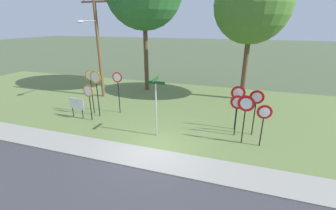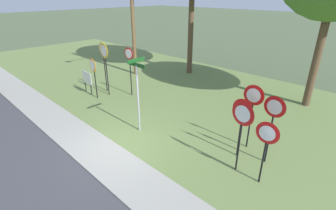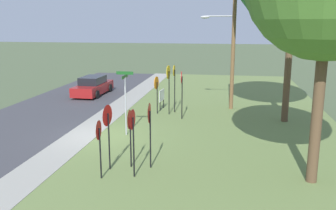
# 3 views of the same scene
# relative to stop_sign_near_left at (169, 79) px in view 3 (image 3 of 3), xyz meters

# --- Properties ---
(ground_plane) EXTENTS (160.00, 160.00, 0.00)m
(ground_plane) POSITION_rel_stop_sign_near_left_xyz_m (4.76, -2.67, -2.18)
(ground_plane) COLOR #4C5B3D
(road_asphalt) EXTENTS (44.00, 6.40, 0.01)m
(road_asphalt) POSITION_rel_stop_sign_near_left_xyz_m (4.76, -7.47, -2.17)
(road_asphalt) COLOR #3D3D42
(road_asphalt) RESTS_ON ground_plane
(sidewalk_strip) EXTENTS (44.00, 1.60, 0.06)m
(sidewalk_strip) POSITION_rel_stop_sign_near_left_xyz_m (4.76, -3.47, -2.15)
(sidewalk_strip) COLOR #99968C
(sidewalk_strip) RESTS_ON ground_plane
(grass_median) EXTENTS (44.00, 12.00, 0.04)m
(grass_median) POSITION_rel_stop_sign_near_left_xyz_m (4.76, 3.33, -2.16)
(grass_median) COLOR olive
(grass_median) RESTS_ON ground_plane
(stop_sign_near_left) EXTENTS (0.79, 0.12, 2.90)m
(stop_sign_near_left) POSITION_rel_stop_sign_near_left_xyz_m (0.00, 0.00, 0.00)
(stop_sign_near_left) COLOR black
(stop_sign_near_left) RESTS_ON grass_median
(stop_sign_near_right) EXTENTS (0.64, 0.11, 2.69)m
(stop_sign_near_right) POSITION_rel_stop_sign_near_left_xyz_m (0.96, 0.89, -0.21)
(stop_sign_near_right) COLOR black
(stop_sign_near_right) RESTS_ON grass_median
(stop_sign_far_left) EXTENTS (0.64, 0.10, 2.85)m
(stop_sign_far_left) POSITION_rel_stop_sign_near_left_xyz_m (-0.59, 0.26, -0.10)
(stop_sign_far_left) COLOR black
(stop_sign_far_left) RESTS_ON grass_median
(stop_sign_far_center) EXTENTS (0.75, 0.14, 2.23)m
(stop_sign_far_center) POSITION_rel_stop_sign_near_left_xyz_m (-0.06, -0.72, -0.52)
(stop_sign_far_center) COLOR black
(stop_sign_far_center) RESTS_ON grass_median
(yield_sign_near_left) EXTENTS (0.71, 0.11, 2.44)m
(yield_sign_near_left) POSITION_rel_stop_sign_near_left_xyz_m (9.14, 0.24, -0.32)
(yield_sign_near_left) COLOR black
(yield_sign_near_left) RESTS_ON grass_median
(yield_sign_near_right) EXTENTS (0.74, 0.11, 2.48)m
(yield_sign_near_right) POSITION_rel_stop_sign_near_left_xyz_m (8.23, 0.64, -0.28)
(yield_sign_near_right) COLOR black
(yield_sign_near_right) RESTS_ON grass_median
(yield_sign_far_left) EXTENTS (0.78, 0.13, 2.45)m
(yield_sign_far_left) POSITION_rel_stop_sign_near_left_xyz_m (8.63, -0.82, -0.31)
(yield_sign_far_left) COLOR black
(yield_sign_far_left) RESTS_ON grass_median
(yield_sign_far_right) EXTENTS (0.72, 0.11, 2.20)m
(yield_sign_far_right) POSITION_rel_stop_sign_near_left_xyz_m (8.26, -0.10, -0.51)
(yield_sign_far_right) COLOR black
(yield_sign_far_right) RESTS_ON grass_median
(yield_sign_center) EXTENTS (0.68, 0.11, 2.09)m
(yield_sign_center) POSITION_rel_stop_sign_near_left_xyz_m (9.46, -0.86, -0.60)
(yield_sign_center) COLOR black
(yield_sign_center) RESTS_ON grass_median
(street_name_post) EXTENTS (0.96, 0.82, 3.09)m
(street_name_post) POSITION_rel_stop_sign_near_left_xyz_m (4.38, -1.35, -0.31)
(street_name_post) COLOR #9EA0A8
(street_name_post) RESTS_ON grass_median
(utility_pole) EXTENTS (2.10, 2.16, 7.91)m
(utility_pole) POSITION_rel_stop_sign_near_left_xyz_m (-2.08, 3.51, 2.16)
(utility_pole) COLOR brown
(utility_pole) RESTS_ON grass_median
(notice_board) EXTENTS (1.10, 0.13, 1.25)m
(notice_board) POSITION_rel_stop_sign_near_left_xyz_m (-1.13, -0.61, -1.30)
(notice_board) COLOR black
(notice_board) RESTS_ON grass_median
(parked_hatchback_near) EXTENTS (4.51, 1.98, 1.39)m
(parked_hatchback_near) POSITION_rel_stop_sign_near_left_xyz_m (-5.21, -6.65, -1.53)
(parked_hatchback_near) COLOR maroon
(parked_hatchback_near) RESTS_ON road_asphalt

